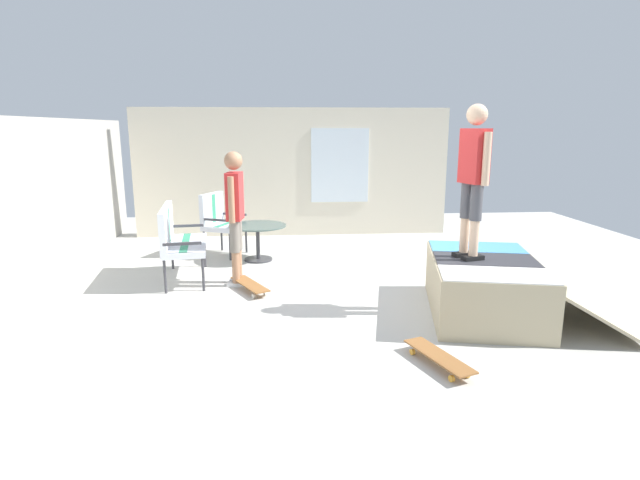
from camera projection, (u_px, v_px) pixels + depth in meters
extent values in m
cube|color=beige|center=(341.00, 299.00, 6.34)|extent=(12.00, 12.00, 0.10)
cube|color=beige|center=(293.00, 172.00, 9.73)|extent=(0.20, 6.00, 2.43)
cube|color=silver|center=(340.00, 166.00, 9.66)|extent=(0.03, 1.10, 1.40)
cube|color=tan|center=(484.00, 286.00, 5.69)|extent=(2.00, 1.49, 0.62)
cube|color=silver|center=(497.00, 275.00, 5.04)|extent=(0.80, 1.20, 0.01)
cube|color=#333338|center=(486.00, 259.00, 5.62)|extent=(0.80, 1.20, 0.01)
cube|color=#4C99D8|center=(476.00, 247.00, 6.20)|extent=(0.80, 1.20, 0.01)
cylinder|color=#B2B2B7|center=(435.00, 260.00, 5.70)|extent=(1.70, 0.41, 0.05)
cube|color=tan|center=(573.00, 293.00, 5.57)|extent=(1.90, 1.22, 0.51)
cylinder|color=#38383D|center=(203.00, 274.00, 6.46)|extent=(0.04, 0.04, 0.44)
cylinder|color=#38383D|center=(205.00, 253.00, 7.58)|extent=(0.04, 0.04, 0.44)
cylinder|color=#38383D|center=(165.00, 277.00, 6.37)|extent=(0.04, 0.04, 0.44)
cylinder|color=#38383D|center=(172.00, 254.00, 7.49)|extent=(0.04, 0.04, 0.44)
cube|color=silver|center=(185.00, 245.00, 6.92)|extent=(1.31, 0.70, 0.08)
cube|color=#338C66|center=(185.00, 242.00, 6.91)|extent=(1.21, 0.25, 0.00)
cube|color=silver|center=(166.00, 225.00, 6.81)|extent=(1.25, 0.24, 0.50)
cube|color=#338C66|center=(166.00, 225.00, 6.81)|extent=(0.11, 0.10, 0.46)
cube|color=#38383D|center=(182.00, 244.00, 6.30)|extent=(0.10, 0.47, 0.04)
cube|color=#38383D|center=(187.00, 226.00, 7.46)|extent=(0.10, 0.47, 0.04)
cylinder|color=#38383D|center=(230.00, 247.00, 7.97)|extent=(0.04, 0.04, 0.44)
cylinder|color=#38383D|center=(246.00, 240.00, 8.47)|extent=(0.04, 0.04, 0.44)
cylinder|color=#38383D|center=(204.00, 244.00, 8.12)|extent=(0.04, 0.04, 0.44)
cylinder|color=#38383D|center=(222.00, 238.00, 8.62)|extent=(0.04, 0.04, 0.44)
cube|color=silver|center=(225.00, 227.00, 8.24)|extent=(0.79, 0.76, 0.08)
cube|color=#338C66|center=(225.00, 224.00, 8.23)|extent=(0.57, 0.33, 0.00)
cube|color=silver|center=(212.00, 208.00, 8.25)|extent=(0.60, 0.33, 0.50)
cube|color=#338C66|center=(212.00, 208.00, 8.25)|extent=(0.13, 0.12, 0.46)
cube|color=#38383D|center=(215.00, 220.00, 7.94)|extent=(0.23, 0.45, 0.04)
cube|color=#38383D|center=(233.00, 214.00, 8.47)|extent=(0.23, 0.45, 0.04)
cylinder|color=#38383D|center=(258.00, 243.00, 7.95)|extent=(0.06, 0.06, 0.55)
cylinder|color=#38383D|center=(258.00, 259.00, 8.01)|extent=(0.44, 0.44, 0.03)
cylinder|color=#425651|center=(257.00, 226.00, 7.89)|extent=(0.90, 0.90, 0.02)
cube|color=silver|center=(236.00, 284.00, 6.70)|extent=(0.14, 0.25, 0.05)
cylinder|color=#9E7051|center=(236.00, 267.00, 6.64)|extent=(0.10, 0.10, 0.42)
cylinder|color=slate|center=(235.00, 237.00, 6.55)|extent=(0.13, 0.13, 0.42)
cube|color=silver|center=(239.00, 281.00, 6.86)|extent=(0.14, 0.25, 0.05)
cylinder|color=#9E7051|center=(238.00, 264.00, 6.81)|extent=(0.10, 0.10, 0.42)
cylinder|color=slate|center=(237.00, 234.00, 6.72)|extent=(0.13, 0.13, 0.42)
cube|color=red|center=(235.00, 196.00, 6.53)|extent=(0.34, 0.22, 0.62)
sphere|color=#9E7051|center=(233.00, 161.00, 6.43)|extent=(0.24, 0.24, 0.24)
cylinder|color=#9E7051|center=(231.00, 200.00, 6.33)|extent=(0.08, 0.08, 0.58)
cylinder|color=#9E7051|center=(238.00, 196.00, 6.72)|extent=(0.08, 0.08, 0.58)
cube|color=black|center=(463.00, 254.00, 5.72)|extent=(0.17, 0.26, 0.05)
cylinder|color=beige|center=(464.00, 235.00, 5.68)|extent=(0.10, 0.10, 0.39)
cylinder|color=#4C4C51|center=(467.00, 200.00, 5.59)|extent=(0.13, 0.13, 0.39)
cube|color=black|center=(473.00, 258.00, 5.57)|extent=(0.17, 0.26, 0.05)
cylinder|color=beige|center=(474.00, 238.00, 5.52)|extent=(0.10, 0.10, 0.39)
cylinder|color=#4C4C51|center=(476.00, 202.00, 5.44)|extent=(0.13, 0.13, 0.39)
cube|color=red|center=(474.00, 156.00, 5.41)|extent=(0.36, 0.26, 0.58)
sphere|color=beige|center=(477.00, 115.00, 5.31)|extent=(0.22, 0.22, 0.22)
cylinder|color=beige|center=(463.00, 157.00, 5.59)|extent=(0.08, 0.08, 0.55)
cylinder|color=beige|center=(487.00, 159.00, 5.23)|extent=(0.08, 0.08, 0.55)
cube|color=brown|center=(250.00, 284.00, 6.48)|extent=(0.80, 0.55, 0.02)
cylinder|color=silver|center=(247.00, 282.00, 6.77)|extent=(0.06, 0.05, 0.06)
cylinder|color=silver|center=(236.00, 284.00, 6.69)|extent=(0.06, 0.05, 0.06)
cylinder|color=silver|center=(265.00, 294.00, 6.31)|extent=(0.06, 0.05, 0.06)
cylinder|color=silver|center=(253.00, 296.00, 6.23)|extent=(0.06, 0.05, 0.06)
cube|color=brown|center=(439.00, 356.00, 4.44)|extent=(0.82, 0.46, 0.02)
cylinder|color=gold|center=(427.00, 349.00, 4.74)|extent=(0.06, 0.05, 0.06)
cylinder|color=gold|center=(412.00, 352.00, 4.67)|extent=(0.06, 0.05, 0.06)
cylinder|color=gold|center=(467.00, 375.00, 4.24)|extent=(0.06, 0.05, 0.06)
cylinder|color=gold|center=(452.00, 378.00, 4.17)|extent=(0.06, 0.05, 0.06)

